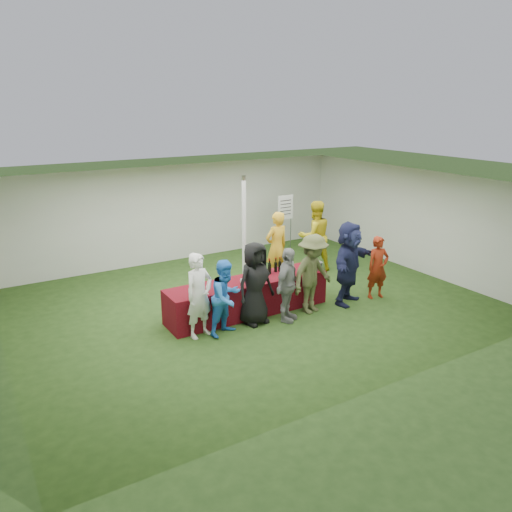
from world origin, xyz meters
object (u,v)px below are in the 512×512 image
serving_table (248,296)px  wine_list_sign (285,212)px  customer_0 (199,296)px  customer_5 (349,263)px  staff_pourer (277,247)px  customer_4 (312,274)px  customer_3 (287,285)px  customer_6 (378,267)px  customer_1 (226,297)px  customer_2 (255,283)px  dump_bucket (318,266)px  staff_back (315,236)px

serving_table → wine_list_sign: size_ratio=2.00×
customer_0 → customer_5: size_ratio=0.89×
staff_pourer → customer_4: (-0.38, -1.97, -0.04)m
wine_list_sign → customer_4: 4.16m
customer_3 → customer_6: 2.51m
customer_0 → customer_6: (4.34, -0.28, -0.11)m
customer_3 → customer_5: (1.71, 0.10, 0.16)m
customer_4 → staff_pourer: bearing=65.4°
customer_5 → customer_1: bearing=152.5°
wine_list_sign → customer_2: bearing=-131.5°
customer_1 → customer_4: (2.06, -0.02, 0.11)m
customer_4 → customer_1: bearing=165.9°
customer_0 → customer_4: 2.55m
staff_pourer → customer_1: size_ratio=1.20×
staff_pourer → customer_3: size_ratio=1.15×
wine_list_sign → customer_2: 4.77m
dump_bucket → customer_6: bearing=-22.1°
dump_bucket → wine_list_sign: size_ratio=0.12×
wine_list_sign → customer_4: (-1.82, -3.71, -0.45)m
staff_pourer → customer_2: 2.49m
customer_4 → customer_2: bearing=159.7°
dump_bucket → customer_6: size_ratio=0.15×
staff_back → customer_6: size_ratio=1.30×
staff_back → wine_list_sign: bearing=-81.4°
wine_list_sign → staff_pourer: staff_pourer is taller
dump_bucket → customer_4: customer_4 is taller
wine_list_sign → customer_1: size_ratio=1.19×
wine_list_sign → staff_back: staff_back is taller
serving_table → staff_pourer: 2.12m
customer_5 → wine_list_sign: bearing=50.2°
staff_pourer → customer_4: size_ratio=1.04×
customer_2 → staff_pourer: bearing=37.6°
customer_2 → customer_0: bearing=169.5°
staff_pourer → customer_6: 2.51m
customer_1 → customer_2: size_ratio=0.88×
customer_2 → customer_3: size_ratio=1.10×
wine_list_sign → customer_3: 4.61m
staff_back → customer_1: 4.40m
customer_3 → customer_4: customer_4 is taller
customer_5 → staff_back: bearing=44.0°
dump_bucket → staff_back: size_ratio=0.12×
serving_table → customer_6: (3.00, -0.76, 0.35)m
serving_table → customer_2: 0.71m
dump_bucket → customer_6: customer_6 is taller
customer_5 → dump_bucket: bearing=113.2°
staff_back → customer_1: size_ratio=1.26×
staff_pourer → customer_6: bearing=118.9°
dump_bucket → customer_0: bearing=-175.2°
dump_bucket → customer_4: (-0.48, -0.44, 0.02)m
staff_pourer → customer_6: (1.42, -2.07, -0.17)m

